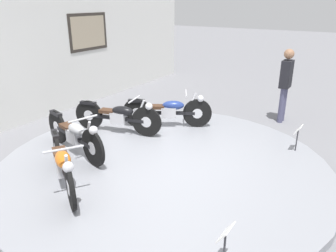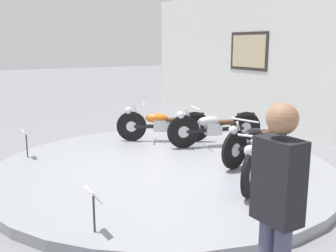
# 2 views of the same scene
# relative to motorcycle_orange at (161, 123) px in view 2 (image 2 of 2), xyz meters

# --- Properties ---
(ground_plane) EXTENTS (60.00, 60.00, 0.00)m
(ground_plane) POSITION_rel_motorcycle_orange_xyz_m (1.49, -0.83, -0.53)
(ground_plane) COLOR slate
(display_platform) EXTENTS (5.77, 5.77, 0.15)m
(display_platform) POSITION_rel_motorcycle_orange_xyz_m (1.49, -0.83, -0.46)
(display_platform) COLOR gray
(display_platform) RESTS_ON ground_plane
(back_wall) EXTENTS (14.00, 0.22, 3.61)m
(back_wall) POSITION_rel_motorcycle_orange_xyz_m (1.49, 3.32, 1.28)
(back_wall) COLOR silver
(back_wall) RESTS_ON ground_plane
(motorcycle_orange) EXTENTS (1.12, 1.70, 0.79)m
(motorcycle_orange) POSITION_rel_motorcycle_orange_xyz_m (0.00, 0.00, 0.00)
(motorcycle_orange) COLOR black
(motorcycle_orange) RESTS_ON display_platform
(motorcycle_silver) EXTENTS (0.66, 1.96, 0.81)m
(motorcycle_silver) POSITION_rel_motorcycle_orange_xyz_m (0.88, 0.70, 0.01)
(motorcycle_silver) COLOR black
(motorcycle_silver) RESTS_ON display_platform
(motorcycle_black) EXTENTS (0.63, 1.95, 0.80)m
(motorcycle_black) POSITION_rel_motorcycle_orange_xyz_m (2.11, 0.70, 0.00)
(motorcycle_black) COLOR black
(motorcycle_black) RESTS_ON display_platform
(motorcycle_blue) EXTENTS (1.05, 1.75, 0.80)m
(motorcycle_blue) POSITION_rel_motorcycle_orange_xyz_m (2.99, -0.00, 0.00)
(motorcycle_blue) COLOR black
(motorcycle_blue) RESTS_ON display_platform
(info_placard_front_left) EXTENTS (0.26, 0.11, 0.51)m
(info_placard_front_left) POSITION_rel_motorcycle_orange_xyz_m (-0.21, -2.71, -0.02)
(info_placard_front_left) COLOR #333338
(info_placard_front_left) RESTS_ON display_platform
(info_placard_front_centre) EXTENTS (0.26, 0.11, 0.51)m
(info_placard_front_centre) POSITION_rel_motorcycle_orange_xyz_m (3.20, -2.71, -0.02)
(info_placard_front_centre) COLOR #333338
(info_placard_front_centre) RESTS_ON display_platform
(visitor_standing) EXTENTS (0.36, 0.23, 1.77)m
(visitor_standing) POSITION_rel_motorcycle_orange_xyz_m (5.09, -1.96, 0.48)
(visitor_standing) COLOR #4C4C6B
(visitor_standing) RESTS_ON ground_plane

